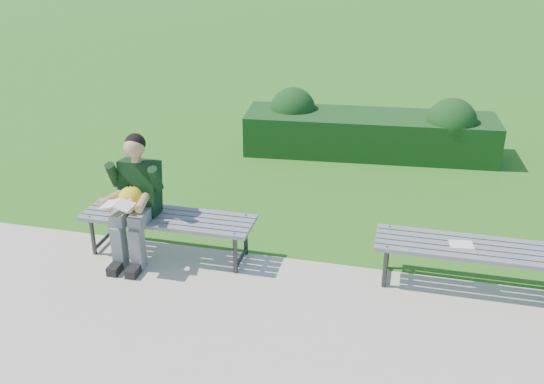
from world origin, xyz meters
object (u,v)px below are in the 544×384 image
bench_left (168,221)px  paper_sheet (461,244)px  bench_right (472,251)px  seated_boy (135,196)px  hedge (370,130)px

bench_left → paper_sheet: bench_left is taller
bench_left → bench_right: size_ratio=1.00×
bench_right → seated_boy: seated_boy is taller
bench_right → paper_sheet: bench_right is taller
bench_left → seated_boy: 0.43m
bench_right → paper_sheet: (-0.10, 0.00, 0.06)m
hedge → seated_boy: size_ratio=2.86×
hedge → bench_right: 3.67m
hedge → bench_right: bearing=-70.0°
seated_boy → paper_sheet: size_ratio=5.52×
bench_left → seated_boy: seated_boy is taller
hedge → paper_sheet: size_ratio=15.76×
bench_left → bench_right: same height
hedge → bench_left: hedge is taller
hedge → seated_boy: 4.20m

